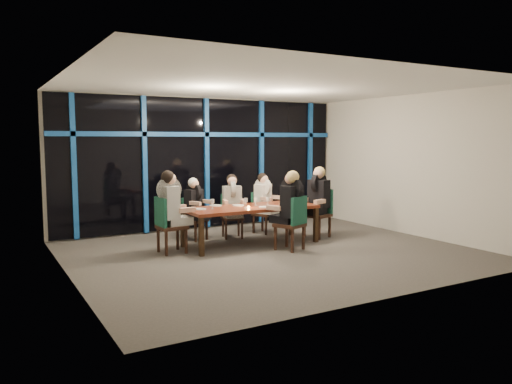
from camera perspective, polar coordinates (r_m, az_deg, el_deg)
room at (r=8.91m, az=1.92°, el=5.89°), size 7.04×7.00×3.02m
window_wall at (r=11.53m, az=-5.71°, el=3.53°), size 6.86×0.43×2.94m
dining_table at (r=9.70m, az=-0.59°, el=-2.06°), size 2.60×1.00×0.75m
chair_far_left at (r=10.29m, az=-7.26°, el=-2.75°), size 0.53×0.53×0.87m
chair_far_mid at (r=10.47m, az=-2.81°, el=-2.44°), size 0.52×0.52×0.91m
chair_far_right at (r=10.96m, az=0.61°, el=-2.07°), size 0.55×0.55×0.90m
chair_end_left at (r=9.09m, az=-10.13°, el=-3.41°), size 0.50×0.50×1.02m
chair_end_right at (r=10.58m, az=7.30°, el=-2.07°), size 0.59×0.59×1.01m
chair_near_mid at (r=9.22m, az=4.32°, el=-3.25°), size 0.61×0.61×1.01m
diner_far_left at (r=10.19m, az=-6.99°, el=-0.86°), size 0.54×0.60×0.85m
diner_far_mid at (r=10.35m, az=-2.74°, el=-0.52°), size 0.52×0.61×0.88m
diner_far_right at (r=10.87m, az=0.94°, el=-0.23°), size 0.57×0.62×0.88m
diner_end_left at (r=9.06m, az=-9.67°, el=-0.85°), size 0.65×0.52×0.99m
diner_end_right at (r=10.46m, az=7.06°, el=0.05°), size 0.69×0.60×0.98m
diner_near_mid at (r=9.21m, az=3.90°, el=-0.75°), size 0.63×0.69×0.98m
plate_far_left at (r=9.82m, az=-4.63°, el=-1.53°), size 0.24×0.24×0.01m
plate_far_mid at (r=9.81m, az=-2.06°, el=-1.52°), size 0.24×0.24×0.01m
plate_far_right at (r=10.57m, az=3.43°, el=-0.99°), size 0.24×0.24×0.01m
plate_end_left at (r=9.32m, az=-6.46°, el=-1.95°), size 0.24×0.24×0.01m
plate_end_right at (r=10.03m, az=5.16°, el=-1.38°), size 0.24×0.24×0.01m
plate_near_mid at (r=9.56m, az=1.08°, el=-1.72°), size 0.24×0.24×0.01m
wine_bottle at (r=10.08m, az=4.56°, el=-0.63°), size 0.08×0.08×0.34m
water_pitcher at (r=9.95m, az=3.71°, el=-0.84°), size 0.13×0.12×0.21m
tea_light at (r=9.52m, az=-0.86°, el=-1.72°), size 0.04×0.04×0.03m
wine_glass_a at (r=9.43m, az=-1.18°, el=-1.01°), size 0.07×0.07×0.19m
wine_glass_b at (r=9.83m, az=-0.04°, el=-0.86°), size 0.06×0.06×0.16m
wine_glass_c at (r=9.81m, az=1.37°, el=-0.86°), size 0.06×0.06×0.16m
wine_glass_d at (r=9.36m, az=-5.01°, el=-1.12°), size 0.07×0.07×0.19m
wine_glass_e at (r=10.15m, az=3.34°, el=-0.53°), size 0.07×0.07×0.19m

